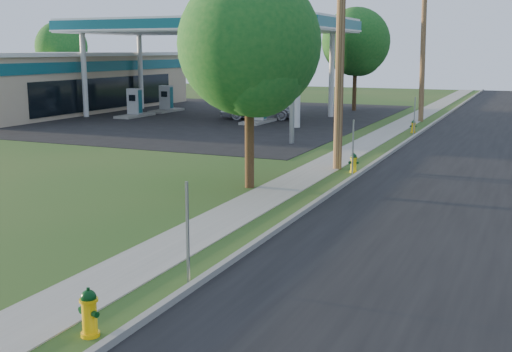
{
  "coord_description": "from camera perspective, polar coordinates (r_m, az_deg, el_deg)",
  "views": [
    {
      "loc": [
        6.14,
        -6.0,
        4.41
      ],
      "look_at": [
        0.0,
        8.0,
        1.4
      ],
      "focal_mm": 45.0,
      "sensor_mm": 36.0,
      "label": 1
    }
  ],
  "objects": [
    {
      "name": "car_silver",
      "position": [
        41.64,
        0.16,
        6.18
      ],
      "size": [
        5.16,
        3.52,
        1.63
      ],
      "primitive_type": "imported",
      "rotation": [
        0.0,
        0.0,
        1.94
      ],
      "color": "silver",
      "rests_on": "ground"
    },
    {
      "name": "tree_lot",
      "position": [
        47.92,
        8.96,
        11.48
      ],
      "size": [
        4.93,
        4.93,
        7.48
      ],
      "color": "#362412",
      "rests_on": "ground"
    },
    {
      "name": "sidewalk",
      "position": [
        18.16,
        -1.08,
        -2.87
      ],
      "size": [
        1.5,
        120.0,
        0.03
      ],
      "primitive_type": "cube",
      "color": "gray",
      "rests_on": "ground"
    },
    {
      "name": "hydrant_mid",
      "position": [
        23.68,
        8.67,
        1.16
      ],
      "size": [
        0.38,
        0.34,
        0.73
      ],
      "color": "yellow",
      "rests_on": "ground"
    },
    {
      "name": "tree_back",
      "position": [
        61.0,
        -16.87,
        10.75
      ],
      "size": [
        4.62,
        4.62,
        7.0
      ],
      "color": "#362412",
      "rests_on": "ground"
    },
    {
      "name": "hydrant_near",
      "position": [
        10.53,
        -14.62,
        -11.67
      ],
      "size": [
        0.42,
        0.37,
        0.8
      ],
      "color": "yellow",
      "rests_on": "ground"
    },
    {
      "name": "tree_verge",
      "position": [
        20.38,
        -0.43,
        11.14
      ],
      "size": [
        4.52,
        4.52,
        6.85
      ],
      "color": "#362412",
      "rests_on": "ground"
    },
    {
      "name": "road",
      "position": [
        16.67,
        17.24,
        -4.68
      ],
      "size": [
        8.0,
        120.0,
        0.02
      ],
      "primitive_type": "cube",
      "color": "black",
      "rests_on": "ground"
    },
    {
      "name": "sign_post_near",
      "position": [
        12.26,
        -6.1,
        -5.07
      ],
      "size": [
        0.05,
        0.04,
        2.0
      ],
      "primitive_type": "cube",
      "color": "gray",
      "rests_on": "ground"
    },
    {
      "name": "convenience_store",
      "position": [
        50.46,
        -17.56,
        8.03
      ],
      "size": [
        10.4,
        22.4,
        4.25
      ],
      "color": "tan",
      "rests_on": "ground"
    },
    {
      "name": "fuel_pump_ne",
      "position": [
        39.42,
        0.2,
        5.76
      ],
      "size": [
        1.2,
        3.2,
        1.9
      ],
      "color": "gray",
      "rests_on": "ground"
    },
    {
      "name": "price_pylon",
      "position": [
        30.43,
        3.29,
        13.04
      ],
      "size": [
        0.34,
        2.04,
        6.85
      ],
      "color": "gray",
      "rests_on": "ground"
    },
    {
      "name": "curb",
      "position": [
        17.5,
        4.14,
        -3.23
      ],
      "size": [
        0.15,
        120.0,
        0.15
      ],
      "primitive_type": "cube",
      "color": "gray",
      "rests_on": "ground"
    },
    {
      "name": "sign_post_mid",
      "position": [
        23.02,
        8.61,
        2.49
      ],
      "size": [
        0.05,
        0.04,
        2.0
      ],
      "primitive_type": "cube",
      "color": "gray",
      "rests_on": "ground"
    },
    {
      "name": "forecourt",
      "position": [
        44.19,
        -6.54,
        5.35
      ],
      "size": [
        26.0,
        28.0,
        0.02
      ],
      "primitive_type": "cube",
      "color": "black",
      "rests_on": "ground"
    },
    {
      "name": "hydrant_far",
      "position": [
        35.78,
        13.8,
        4.29
      ],
      "size": [
        0.37,
        0.33,
        0.71
      ],
      "color": "yellow",
      "rests_on": "ground"
    },
    {
      "name": "sign_post_far",
      "position": [
        34.87,
        13.9,
        5.2
      ],
      "size": [
        0.05,
        0.04,
        2.0
      ],
      "primitive_type": "cube",
      "color": "gray",
      "rests_on": "ground"
    },
    {
      "name": "utility_pole_far",
      "position": [
        41.55,
        14.64,
        11.32
      ],
      "size": [
        1.4,
        0.32,
        9.5
      ],
      "color": "brown",
      "rests_on": "ground"
    },
    {
      "name": "fuel_pump_se",
      "position": [
        43.1,
        2.33,
        6.22
      ],
      "size": [
        1.2,
        3.2,
        1.9
      ],
      "color": "gray",
      "rests_on": "ground"
    },
    {
      "name": "utility_pole_mid",
      "position": [
        23.97,
        7.52,
        12.34
      ],
      "size": [
        1.4,
        0.32,
        9.8
      ],
      "color": "brown",
      "rests_on": "ground"
    },
    {
      "name": "fuel_pump_nw",
      "position": [
        43.77,
        -10.73,
        6.11
      ],
      "size": [
        1.2,
        3.2,
        1.9
      ],
      "color": "gray",
      "rests_on": "ground"
    },
    {
      "name": "gas_canopy",
      "position": [
        43.03,
        -4.35,
        13.08
      ],
      "size": [
        18.18,
        9.18,
        6.4
      ],
      "color": "silver",
      "rests_on": "ground"
    },
    {
      "name": "fuel_pump_sw",
      "position": [
        47.12,
        -7.98,
        6.54
      ],
      "size": [
        1.2,
        3.2,
        1.9
      ],
      "color": "gray",
      "rests_on": "ground"
    }
  ]
}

